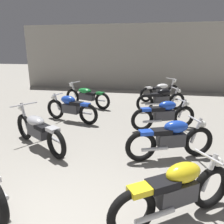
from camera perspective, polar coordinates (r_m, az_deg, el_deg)
The scene contains 9 objects.
back_wall at distance 12.46m, azimuth 5.75°, elevation 14.09°, with size 12.91×0.24×3.60m, color #9E998E.
motorcycle_left_row_1 at distance 5.34m, azimuth -18.99°, elevation -4.44°, with size 1.87×1.28×0.97m.
motorcycle_left_row_2 at distance 7.01m, azimuth -10.85°, elevation 1.10°, with size 1.92×0.71×0.88m.
motorcycle_left_row_3 at distance 8.75m, azimuth -6.74°, elevation 4.25°, with size 2.07×0.97×0.97m.
motorcycle_right_row_0 at distance 3.15m, azimuth 16.67°, elevation -19.41°, with size 1.70×1.19×0.88m.
motorcycle_right_row_1 at distance 4.72m, azimuth 15.41°, elevation -6.78°, with size 1.88×0.82×0.88m.
motorcycle_right_row_2 at distance 6.38m, azimuth 13.64°, elevation -0.58°, with size 1.86×0.87×0.88m.
motorcycle_right_row_3 at distance 8.34m, azimuth 12.96°, elevation 3.39°, with size 1.85×0.88×0.88m.
motorcycle_right_row_4 at distance 10.06m, azimuth 12.72°, elevation 5.54°, with size 1.80×1.39×0.97m.
Camera 1 is at (1.06, -1.56, 2.26)m, focal length 34.52 mm.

